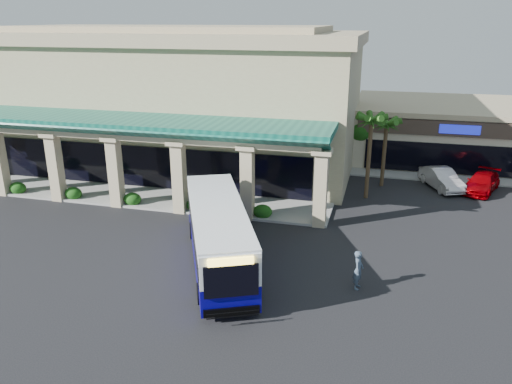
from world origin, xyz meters
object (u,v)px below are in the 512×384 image
(pedestrian, at_px, (358,270))
(car_red, at_px, (482,183))
(transit_bus, at_px, (218,235))
(car_white, at_px, (442,179))

(pedestrian, xyz_separation_m, car_red, (7.79, 16.25, -0.28))
(transit_bus, height_order, pedestrian, transit_bus)
(car_white, height_order, car_red, car_white)
(transit_bus, bearing_deg, car_white, 27.82)
(transit_bus, xyz_separation_m, car_white, (12.07, 15.52, -0.83))
(pedestrian, height_order, car_red, pedestrian)
(pedestrian, relative_size, car_red, 0.41)
(transit_bus, distance_m, pedestrian, 7.11)
(pedestrian, xyz_separation_m, car_white, (5.03, 16.26, -0.20))
(car_red, bearing_deg, pedestrian, -94.14)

